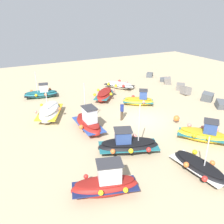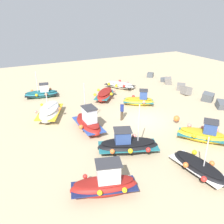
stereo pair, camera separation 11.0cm
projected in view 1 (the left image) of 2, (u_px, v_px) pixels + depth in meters
name	position (u px, v px, depth m)	size (l,w,h in m)	color
ground_plane	(143.00, 120.00, 21.72)	(56.72, 56.72, 0.00)	tan
fishing_boat_0	(106.00, 184.00, 12.84)	(2.38, 3.91, 2.05)	maroon
fishing_boat_1	(119.00, 85.00, 30.33)	(4.08, 3.39, 0.90)	white
fishing_boat_2	(199.00, 167.00, 14.63)	(3.96, 1.96, 2.68)	black
fishing_boat_3	(89.00, 123.00, 19.66)	(3.88, 2.10, 3.93)	maroon
fishing_boat_4	(203.00, 134.00, 18.13)	(3.60, 3.34, 1.75)	gold
fishing_boat_5	(50.00, 112.00, 21.99)	(4.50, 3.39, 2.98)	white
fishing_boat_6	(41.00, 93.00, 27.16)	(2.26, 3.91, 3.02)	#1E6670
fishing_boat_7	(139.00, 100.00, 24.94)	(2.80, 3.34, 1.67)	gold
fishing_boat_8	(128.00, 145.00, 16.70)	(3.07, 4.59, 3.60)	black
fishing_boat_9	(105.00, 95.00, 26.61)	(3.80, 3.56, 1.04)	maroon
person_walking	(122.00, 110.00, 21.33)	(0.32, 0.32, 1.75)	brown
breakwater_rocks	(218.00, 101.00, 25.21)	(25.41, 2.55, 1.22)	#4C5156
mooring_buoy_0	(177.00, 118.00, 20.99)	(0.53, 0.53, 0.72)	#3F3F42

